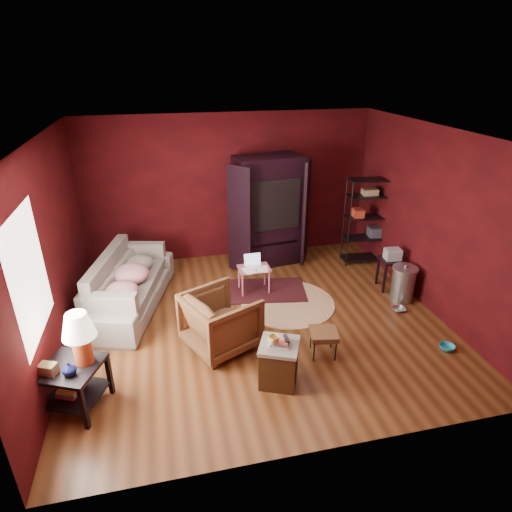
# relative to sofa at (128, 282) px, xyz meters

# --- Properties ---
(room) EXTENTS (5.54, 5.04, 2.84)m
(room) POSITION_rel_sofa_xyz_m (1.90, -0.85, 0.95)
(room) COLOR brown
(room) RESTS_ON ground
(sofa) EXTENTS (1.29, 2.41, 0.91)m
(sofa) POSITION_rel_sofa_xyz_m (0.00, 0.00, 0.00)
(sofa) COLOR gray
(sofa) RESTS_ON ground
(armchair) EXTENTS (1.10, 1.13, 0.90)m
(armchair) POSITION_rel_sofa_xyz_m (1.28, -1.35, -0.01)
(armchair) COLOR black
(armchair) RESTS_ON ground
(pet_bowl_steel) EXTENTS (0.21, 0.05, 0.21)m
(pet_bowl_steel) POSITION_rel_sofa_xyz_m (4.18, -1.08, -0.35)
(pet_bowl_steel) COLOR #B4B7BB
(pet_bowl_steel) RESTS_ON ground
(pet_bowl_turquoise) EXTENTS (0.21, 0.07, 0.21)m
(pet_bowl_turquoise) POSITION_rel_sofa_xyz_m (4.32, -2.14, -0.35)
(pet_bowl_turquoise) COLOR teal
(pet_bowl_turquoise) RESTS_ON ground
(vase) EXTENTS (0.16, 0.17, 0.15)m
(vase) POSITION_rel_sofa_xyz_m (-0.49, -2.27, 0.21)
(vase) COLOR #0E1346
(vase) RESTS_ON side_table
(mug) EXTENTS (0.15, 0.12, 0.14)m
(mug) POSITION_rel_sofa_xyz_m (1.77, -2.30, 0.25)
(mug) COLOR #CFB965
(mug) RESTS_ON hamper
(side_table) EXTENTS (0.81, 0.81, 1.22)m
(side_table) POSITION_rel_sofa_xyz_m (-0.43, -2.10, 0.28)
(side_table) COLOR black
(side_table) RESTS_ON ground
(sofa_cushions) EXTENTS (1.22, 2.08, 0.82)m
(sofa_cushions) POSITION_rel_sofa_xyz_m (-0.03, 0.04, -0.05)
(sofa_cushions) COLOR gray
(sofa_cushions) RESTS_ON sofa
(hamper) EXTENTS (0.61, 0.61, 0.65)m
(hamper) POSITION_rel_sofa_xyz_m (1.86, -2.24, -0.16)
(hamper) COLOR #44270F
(hamper) RESTS_ON ground
(footstool) EXTENTS (0.42, 0.42, 0.37)m
(footstool) POSITION_rel_sofa_xyz_m (2.60, -1.85, -0.13)
(footstool) COLOR black
(footstool) RESTS_ON ground
(rug_round) EXTENTS (2.05, 2.05, 0.01)m
(rug_round) POSITION_rel_sofa_xyz_m (2.52, -0.47, -0.45)
(rug_round) COLOR beige
(rug_round) RESTS_ON ground
(rug_oriental) EXTENTS (1.41, 1.06, 0.01)m
(rug_oriental) POSITION_rel_sofa_xyz_m (2.29, -0.00, -0.44)
(rug_oriental) COLOR #49131B
(rug_oriental) RESTS_ON ground
(laptop_desk) EXTENTS (0.53, 0.43, 0.66)m
(laptop_desk) POSITION_rel_sofa_xyz_m (2.06, 0.05, -0.05)
(laptop_desk) COLOR #C0576A
(laptop_desk) RESTS_ON ground
(tv_armoire) EXTENTS (1.63, 1.00, 2.08)m
(tv_armoire) POSITION_rel_sofa_xyz_m (2.58, 1.14, 0.63)
(tv_armoire) COLOR black
(tv_armoire) RESTS_ON ground
(wire_shelving) EXTENTS (0.85, 0.44, 1.68)m
(wire_shelving) POSITION_rel_sofa_xyz_m (4.43, 0.73, 0.47)
(wire_shelving) COLOR black
(wire_shelving) RESTS_ON ground
(small_stand) EXTENTS (0.41, 0.41, 0.74)m
(small_stand) POSITION_rel_sofa_xyz_m (4.39, -0.36, 0.10)
(small_stand) COLOR black
(small_stand) RESTS_ON ground
(trash_can) EXTENTS (0.53, 0.53, 0.64)m
(trash_can) POSITION_rel_sofa_xyz_m (4.40, -0.77, -0.15)
(trash_can) COLOR #A3A5AA
(trash_can) RESTS_ON ground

